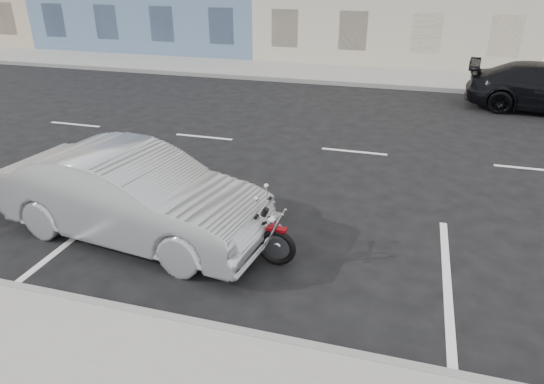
# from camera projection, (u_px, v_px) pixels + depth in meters

# --- Properties ---
(ground) EXTENTS (120.00, 120.00, 0.00)m
(ground) POSITION_uv_depth(u_px,v_px,m) (439.00, 160.00, 11.41)
(ground) COLOR black
(ground) RESTS_ON ground
(sidewalk_far) EXTENTS (80.00, 3.40, 0.15)m
(sidewalk_far) POSITION_uv_depth(u_px,v_px,m) (309.00, 72.00, 20.19)
(sidewalk_far) COLOR gray
(sidewalk_far) RESTS_ON ground
(curb_near) EXTENTS (80.00, 0.12, 0.16)m
(curb_near) POSITION_uv_depth(u_px,v_px,m) (65.00, 299.00, 6.55)
(curb_near) COLOR gray
(curb_near) RESTS_ON ground
(curb_far) EXTENTS (80.00, 0.12, 0.16)m
(curb_far) POSITION_uv_depth(u_px,v_px,m) (300.00, 81.00, 18.71)
(curb_far) COLOR gray
(curb_far) RESTS_ON ground
(motorcycle) EXTENTS (1.93, 0.64, 0.97)m
(motorcycle) POSITION_uv_depth(u_px,v_px,m) (278.00, 240.00, 7.27)
(motorcycle) COLOR black
(motorcycle) RESTS_ON ground
(sedan_silver) EXTENTS (4.77, 2.19, 1.52)m
(sedan_silver) POSITION_uv_depth(u_px,v_px,m) (134.00, 196.00, 7.92)
(sedan_silver) COLOR #A1A5A8
(sedan_silver) RESTS_ON ground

